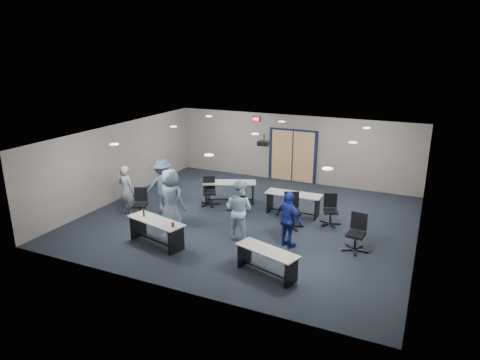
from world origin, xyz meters
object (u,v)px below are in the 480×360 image
at_px(table_back_right, 293,200).
at_px(person_lightblue, 239,210).
at_px(chair_back_a, 209,192).
at_px(chair_loose_left, 140,204).
at_px(chair_back_d, 331,210).
at_px(chair_back_b, 237,198).
at_px(table_front_left, 156,228).
at_px(person_navy, 289,220).
at_px(table_front_right, 267,258).
at_px(person_plaid, 171,199).
at_px(person_gray, 126,190).
at_px(chair_loose_right, 356,233).
at_px(chair_back_c, 292,211).
at_px(person_back, 162,186).
at_px(table_back_left, 230,188).

xyz_separation_m(table_back_right, person_lightblue, (-0.84, -2.40, 0.38)).
height_order(chair_back_a, chair_loose_left, chair_back_a).
xyz_separation_m(chair_back_d, chair_loose_left, (-5.63, -2.02, 0.01)).
bearing_deg(chair_back_b, chair_back_a, -174.16).
distance_m(table_front_left, person_navy, 3.64).
bearing_deg(table_front_right, chair_back_b, 142.02).
height_order(table_front_right, person_plaid, person_plaid).
height_order(chair_back_b, chair_loose_left, chair_loose_left).
bearing_deg(person_gray, person_navy, -176.18).
bearing_deg(chair_loose_right, person_plaid, -167.14).
relative_size(chair_loose_right, person_navy, 0.65).
distance_m(table_front_left, chair_back_c, 4.05).
bearing_deg(chair_loose_right, chair_back_c, 164.29).
relative_size(chair_back_b, chair_loose_left, 0.96).
relative_size(chair_back_d, person_lightblue, 0.55).
relative_size(chair_back_b, person_back, 0.51).
bearing_deg(person_back, chair_back_a, -176.02).
height_order(table_front_left, table_front_right, table_front_left).
distance_m(table_front_left, chair_back_b, 3.34).
bearing_deg(person_back, table_front_right, 108.40).
relative_size(person_plaid, person_navy, 1.16).
bearing_deg(chair_back_a, chair_back_d, -28.78).
distance_m(table_back_right, person_lightblue, 2.57).
height_order(table_front_left, person_plaid, person_plaid).
distance_m(chair_back_c, person_lightblue, 1.81).
relative_size(chair_loose_right, person_plaid, 0.56).
xyz_separation_m(chair_back_c, person_gray, (-5.21, -1.21, 0.29)).
xyz_separation_m(table_front_right, person_plaid, (-3.64, 1.45, 0.47)).
height_order(table_back_right, person_navy, person_navy).
bearing_deg(person_gray, table_back_left, -131.30).
relative_size(chair_loose_right, person_lightblue, 0.59).
bearing_deg(chair_loose_left, table_back_left, 28.77).
relative_size(chair_loose_left, person_navy, 0.62).
distance_m(table_front_right, table_back_left, 5.14).
bearing_deg(table_back_left, chair_loose_left, -151.25).
distance_m(table_back_left, chair_loose_left, 3.19).
xyz_separation_m(table_front_right, chair_back_c, (-0.33, 2.93, 0.09)).
bearing_deg(table_front_left, person_gray, 160.09).
height_order(table_front_right, chair_back_c, chair_back_c).
distance_m(chair_back_a, person_navy, 4.03).
relative_size(table_front_right, person_navy, 1.06).
relative_size(table_front_left, person_gray, 1.12).
bearing_deg(table_front_left, chair_back_d, 53.64).
bearing_deg(table_back_left, table_back_right, -28.78).
xyz_separation_m(chair_back_a, person_lightblue, (2.06, -2.04, 0.38)).
height_order(table_front_left, person_gray, person_gray).
xyz_separation_m(table_back_right, person_plaid, (-3.02, -2.51, 0.42)).
relative_size(table_front_left, chair_back_c, 1.74).
distance_m(table_front_right, person_navy, 1.67).
relative_size(chair_back_d, person_gray, 0.58).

